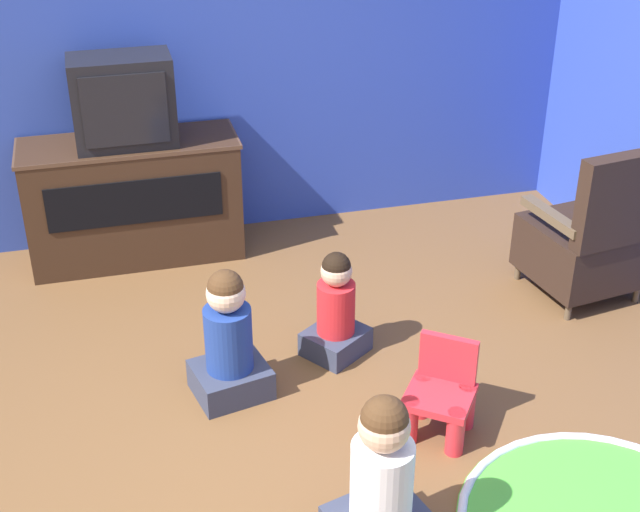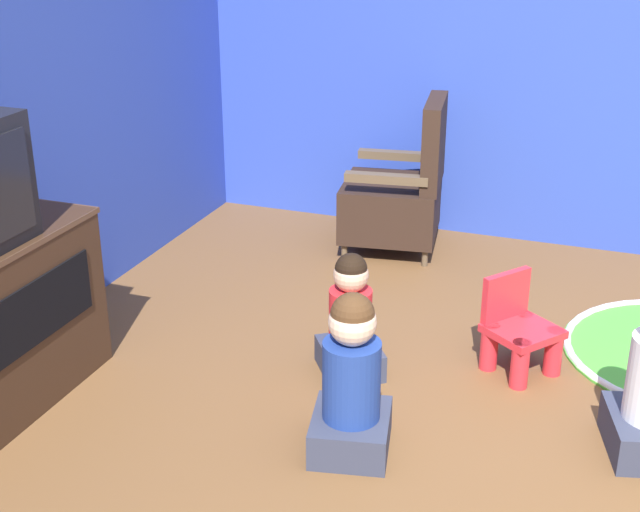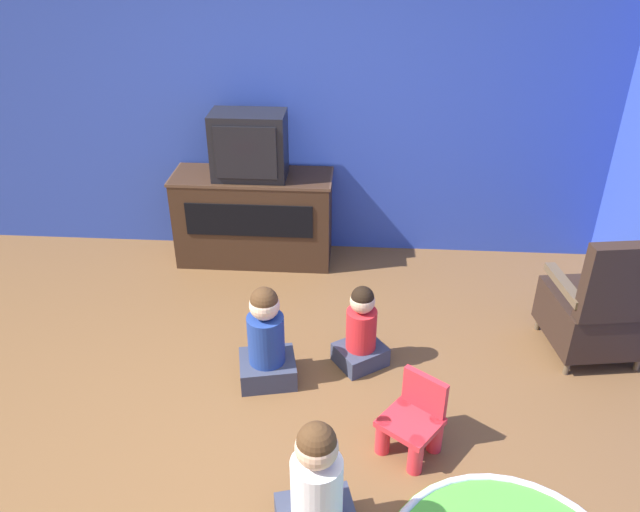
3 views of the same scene
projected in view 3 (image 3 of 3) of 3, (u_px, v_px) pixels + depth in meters
ground_plane at (256, 460)px, 3.37m from camera, size 30.00×30.00×0.00m
wall_back at (273, 99)px, 4.91m from camera, size 5.60×0.12×2.53m
tv_cabinet at (254, 217)px, 5.09m from camera, size 1.27×0.47×0.75m
television at (249, 146)px, 4.75m from camera, size 0.57×0.34×0.51m
black_armchair at (599, 310)px, 3.99m from camera, size 0.63×0.65×0.93m
yellow_kid_chair at (412, 423)px, 3.36m from camera, size 0.40×0.40×0.45m
child_watching_left at (266, 342)px, 3.80m from camera, size 0.40×0.37×0.68m
child_watching_center at (361, 331)px, 3.96m from camera, size 0.39×0.38×0.58m
child_watching_right at (317, 492)px, 2.82m from camera, size 0.43×0.40×0.71m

